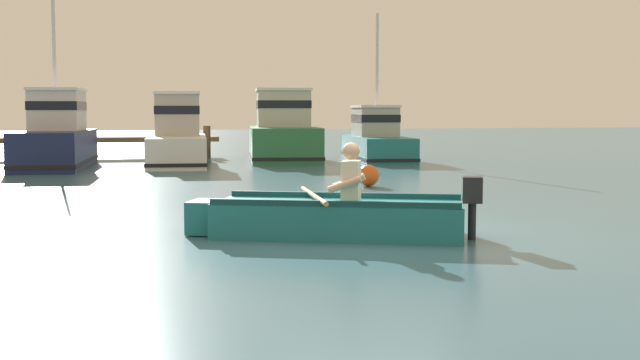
% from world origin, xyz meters
% --- Properties ---
extents(ground_plane, '(120.00, 120.00, 0.00)m').
position_xyz_m(ground_plane, '(0.00, 0.00, 0.00)').
color(ground_plane, '#386070').
extents(rowboat_with_person, '(3.57, 2.40, 1.19)m').
position_xyz_m(rowboat_with_person, '(-0.61, -0.15, 0.25)').
color(rowboat_with_person, '#1E727A').
rests_on(rowboat_with_person, ground).
extents(moored_boat_navy, '(2.23, 5.37, 4.70)m').
position_xyz_m(moored_boat_navy, '(-4.68, 14.17, 0.83)').
color(moored_boat_navy, '#19234C').
rests_on(moored_boat_navy, ground).
extents(moored_boat_white, '(2.18, 5.24, 2.14)m').
position_xyz_m(moored_boat_white, '(-1.28, 14.59, 0.78)').
color(moored_boat_white, white).
rests_on(moored_boat_white, ground).
extents(moored_boat_green, '(2.78, 4.80, 2.29)m').
position_xyz_m(moored_boat_green, '(2.12, 15.57, 0.86)').
color(moored_boat_green, '#287042').
rests_on(moored_boat_green, ground).
extents(moored_boat_teal, '(2.28, 5.23, 4.69)m').
position_xyz_m(moored_boat_teal, '(5.16, 15.42, 0.66)').
color(moored_boat_teal, '#1E727A').
rests_on(moored_boat_teal, ground).
extents(mooring_buoy, '(0.46, 0.46, 0.46)m').
position_xyz_m(mooring_buoy, '(1.97, 6.41, 0.23)').
color(mooring_buoy, '#E55919').
rests_on(mooring_buoy, ground).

